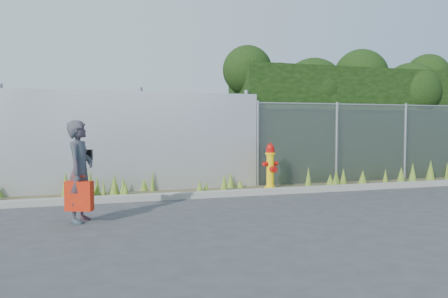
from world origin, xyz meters
TOP-DOWN VIEW (x-y plane):
  - ground at (0.00, 0.00)m, footprint 80.00×80.00m
  - curb at (0.00, 1.80)m, footprint 16.00×0.22m
  - weed_strip at (0.56, 2.49)m, footprint 16.00×1.32m
  - corrugated_fence at (-3.25, 3.01)m, footprint 8.50×0.21m
  - chainlink_fence at (4.25, 3.00)m, footprint 6.50×0.07m
  - hedge at (4.40, 4.00)m, footprint 7.69×1.92m
  - fire_hydrant at (1.16, 2.48)m, footprint 0.36×0.32m
  - woman at (-2.95, 0.19)m, footprint 0.54×0.65m
  - red_tote_bag at (-2.97, 0.04)m, footprint 0.40×0.15m
  - black_shoulder_bag at (-2.88, 0.45)m, footprint 0.23×0.09m

SIDE VIEW (x-z plane):
  - ground at x=0.00m, z-range 0.00..0.00m
  - curb at x=0.00m, z-range 0.00..0.12m
  - weed_strip at x=0.56m, z-range -0.12..0.43m
  - red_tote_bag at x=-2.97m, z-range 0.16..0.68m
  - fire_hydrant at x=1.16m, z-range -0.02..1.05m
  - woman at x=-2.95m, z-range 0.00..1.53m
  - black_shoulder_bag at x=-2.88m, z-range 0.91..1.08m
  - chainlink_fence at x=4.25m, z-range 0.01..2.06m
  - corrugated_fence at x=-3.25m, z-range -0.05..2.25m
  - hedge at x=4.40m, z-range 0.13..3.75m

